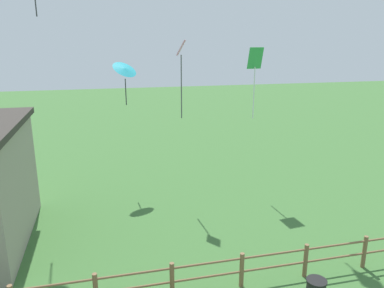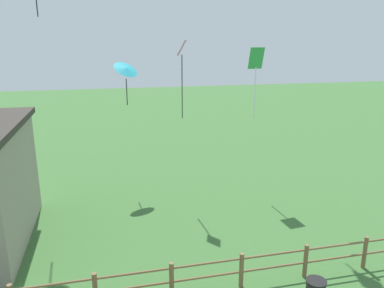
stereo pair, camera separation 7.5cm
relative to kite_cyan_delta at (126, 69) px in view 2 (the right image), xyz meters
name	(u,v)px [view 2 (the right image)]	position (x,y,z in m)	size (l,w,h in m)	color
wooden_fence	(207,273)	(1.57, -9.64, -5.39)	(15.44, 0.14, 1.15)	brown
kite_cyan_delta	(126,69)	(0.00, 0.00, 0.00)	(1.61, 1.57, 2.20)	#2DB2C6
kite_green_diamond	(256,69)	(6.00, -2.15, 0.09)	(0.76, 0.34, 3.41)	green
kite_pink_diamond	(182,66)	(2.33, -2.47, 0.27)	(0.54, 0.64, 3.49)	pink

